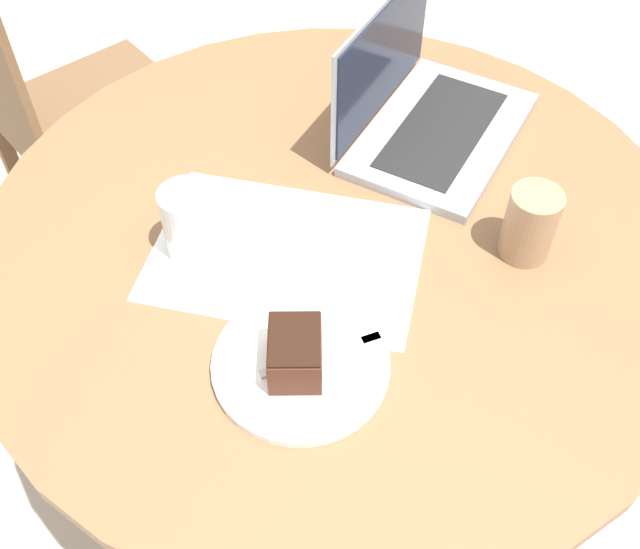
{
  "coord_description": "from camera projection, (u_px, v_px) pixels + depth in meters",
  "views": [
    {
      "loc": [
        -0.24,
        -0.75,
        1.59
      ],
      "look_at": [
        -0.06,
        -0.11,
        0.79
      ],
      "focal_mm": 42.0,
      "sensor_mm": 36.0,
      "label": 1
    }
  ],
  "objects": [
    {
      "name": "ground_plane",
      "position": [
        331.0,
        450.0,
        1.73
      ],
      "size": [
        12.0,
        12.0,
        0.0
      ],
      "primitive_type": "plane",
      "color": "#B7AD9E"
    },
    {
      "name": "plate",
      "position": [
        301.0,
        364.0,
        0.99
      ],
      "size": [
        0.24,
        0.24,
        0.01
      ],
      "color": "white",
      "rests_on": "dining_table"
    },
    {
      "name": "chair",
      "position": [
        66.0,
        112.0,
        1.75
      ],
      "size": [
        0.56,
        0.56,
        0.95
      ],
      "rotation": [
        0.0,
        0.0,
        5.14
      ],
      "color": "brown",
      "rests_on": "ground_plane"
    },
    {
      "name": "cake_slice",
      "position": [
        295.0,
        353.0,
        0.95
      ],
      "size": [
        0.09,
        0.1,
        0.06
      ],
      "rotation": [
        0.0,
        0.0,
        1.3
      ],
      "color": "#472619",
      "rests_on": "plate"
    },
    {
      "name": "paper_document",
      "position": [
        286.0,
        254.0,
        1.12
      ],
      "size": [
        0.48,
        0.43,
        0.0
      ],
      "rotation": [
        0.0,
        0.0,
        -0.5
      ],
      "color": "white",
      "rests_on": "dining_table"
    },
    {
      "name": "water_glass",
      "position": [
        189.0,
        223.0,
        1.08
      ],
      "size": [
        0.08,
        0.08,
        0.12
      ],
      "color": "silver",
      "rests_on": "dining_table"
    },
    {
      "name": "coffee_glass",
      "position": [
        530.0,
        224.0,
        1.08
      ],
      "size": [
        0.08,
        0.08,
        0.11
      ],
      "color": "#997556",
      "rests_on": "dining_table"
    },
    {
      "name": "fork",
      "position": [
        335.0,
        350.0,
        0.99
      ],
      "size": [
        0.17,
        0.04,
        0.0
      ],
      "rotation": [
        0.0,
        0.0,
        6.38
      ],
      "color": "silver",
      "rests_on": "plate"
    },
    {
      "name": "laptop",
      "position": [
        426.0,
        114.0,
        1.27
      ],
      "size": [
        0.41,
        0.42,
        0.23
      ],
      "rotation": [
        0.0,
        0.0,
        3.93
      ],
      "color": "gray",
      "rests_on": "dining_table"
    },
    {
      "name": "dining_table",
      "position": [
        335.0,
        288.0,
        1.26
      ],
      "size": [
        1.11,
        1.11,
        0.75
      ],
      "color": "brown",
      "rests_on": "ground_plane"
    }
  ]
}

